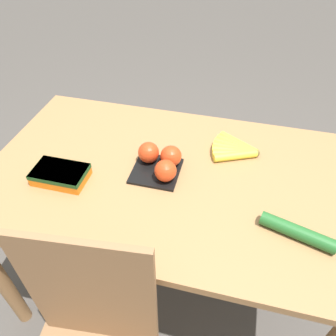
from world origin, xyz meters
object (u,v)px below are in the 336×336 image
Objects in this scene: cucumber_near at (297,232)px; tomato_pack at (160,161)px; carrot_bag at (60,174)px; banana_bunch at (236,149)px.

tomato_pack is at bearing -21.50° from cucumber_near.
tomato_pack is at bearing -157.66° from carrot_bag.
cucumber_near is (-0.49, 0.19, -0.02)m from tomato_pack.
banana_bunch is at bearing -58.70° from cucumber_near.
banana_bunch is 0.43m from cucumber_near.
banana_bunch is 1.07× the size of tomato_pack.
tomato_pack reaches higher than cucumber_near.
carrot_bag reaches higher than banana_bunch.
banana_bunch is 0.68m from carrot_bag.
cucumber_near is (-0.22, 0.36, 0.01)m from banana_bunch.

